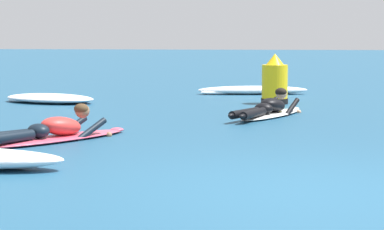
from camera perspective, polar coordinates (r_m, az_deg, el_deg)
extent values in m
plane|color=navy|center=(17.25, 8.18, 1.10)|extent=(120.00, 120.00, 0.00)
ellipsoid|color=#E54C66|center=(10.72, -10.05, -1.72)|extent=(1.75, 2.31, 0.07)
ellipsoid|color=#E54C66|center=(11.47, -5.68, -1.11)|extent=(0.28, 0.28, 0.06)
ellipsoid|color=red|center=(10.73, -9.86, -0.82)|extent=(0.70, 0.79, 0.35)
ellipsoid|color=black|center=(10.49, -11.51, -1.18)|extent=(0.44, 0.42, 0.20)
cylinder|color=black|center=(10.08, -13.87, -1.70)|extent=(0.55, 0.84, 0.14)
cylinder|color=black|center=(11.15, -9.10, -0.97)|extent=(0.38, 0.53, 0.33)
sphere|color=#8C6647|center=(11.41, -7.66, -1.30)|extent=(0.09, 0.09, 0.09)
cylinder|color=black|center=(10.81, -7.66, -1.17)|extent=(0.38, 0.53, 0.33)
sphere|color=#8C6647|center=(11.06, -6.28, -1.51)|extent=(0.09, 0.09, 0.09)
sphere|color=#8C6647|center=(10.97, -8.28, 0.31)|extent=(0.21, 0.21, 0.21)
ellipsoid|color=#47331E|center=(10.96, -8.36, 0.46)|extent=(0.29, 0.29, 0.16)
ellipsoid|color=white|center=(13.80, 6.01, 0.05)|extent=(1.36, 2.37, 0.07)
ellipsoid|color=white|center=(14.83, 7.74, 0.48)|extent=(0.25, 0.26, 0.06)
ellipsoid|color=black|center=(13.83, 6.10, 0.75)|extent=(0.63, 0.79, 0.35)
ellipsoid|color=black|center=(13.47, 5.43, 0.49)|extent=(0.42, 0.39, 0.20)
cylinder|color=black|center=(12.96, 4.02, 0.15)|extent=(0.51, 0.88, 0.14)
ellipsoid|color=black|center=(12.57, 3.03, -0.03)|extent=(0.17, 0.24, 0.08)
cylinder|color=black|center=(12.89, 4.66, 0.12)|extent=(0.42, 0.90, 0.14)
ellipsoid|color=black|center=(12.48, 3.89, -0.08)|extent=(0.17, 0.24, 0.08)
cylinder|color=black|center=(14.27, 5.89, 0.59)|extent=(0.32, 0.61, 0.35)
sphere|color=tan|center=(14.65, 6.52, 0.33)|extent=(0.09, 0.09, 0.09)
cylinder|color=black|center=(14.08, 7.50, 0.50)|extent=(0.32, 0.61, 0.35)
sphere|color=tan|center=(14.44, 8.06, 0.23)|extent=(0.09, 0.09, 0.09)
sphere|color=tan|center=(14.18, 6.76, 1.62)|extent=(0.21, 0.21, 0.21)
ellipsoid|color=black|center=(14.16, 6.73, 1.73)|extent=(0.28, 0.27, 0.16)
ellipsoid|color=white|center=(18.88, 4.61, 1.89)|extent=(2.80, 1.03, 0.21)
ellipsoid|color=white|center=(19.06, 6.63, 1.81)|extent=(1.02, 0.62, 0.15)
ellipsoid|color=white|center=(18.75, 2.13, 1.73)|extent=(1.03, 0.59, 0.12)
ellipsoid|color=white|center=(8.64, -14.18, -3.35)|extent=(1.14, 0.67, 0.17)
ellipsoid|color=white|center=(16.78, -10.69, 1.25)|extent=(2.40, 1.73, 0.19)
ellipsoid|color=white|center=(16.60, -8.85, 1.13)|extent=(0.91, 0.77, 0.14)
ellipsoid|color=white|center=(17.09, -12.65, 1.15)|extent=(0.95, 0.90, 0.11)
cylinder|color=yellow|center=(16.30, 6.26, 2.32)|extent=(0.55, 0.55, 0.84)
cone|color=yellow|center=(16.27, 6.28, 4.21)|extent=(0.39, 0.39, 0.24)
cylinder|color=black|center=(16.32, 6.25, 1.06)|extent=(0.58, 0.58, 0.12)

